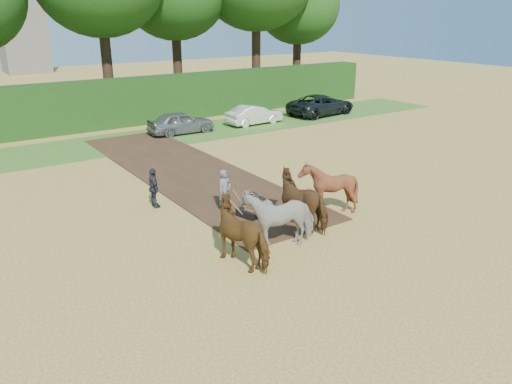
{
  "coord_description": "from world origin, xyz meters",
  "views": [
    {
      "loc": [
        -8.36,
        -13.08,
        6.96
      ],
      "look_at": [
        0.37,
        -0.33,
        1.4
      ],
      "focal_mm": 35.0,
      "sensor_mm": 36.0,
      "label": 1
    }
  ],
  "objects": [
    {
      "name": "ground",
      "position": [
        0.0,
        0.0,
        0.0
      ],
      "size": [
        120.0,
        120.0,
        0.0
      ],
      "primitive_type": "plane",
      "color": "gold",
      "rests_on": "ground"
    },
    {
      "name": "earth_strip",
      "position": [
        1.5,
        7.0,
        0.03
      ],
      "size": [
        4.5,
        17.0,
        0.05
      ],
      "primitive_type": "cube",
      "color": "#472D1C",
      "rests_on": "ground"
    },
    {
      "name": "grass_verge",
      "position": [
        0.0,
        14.0,
        0.01
      ],
      "size": [
        50.0,
        5.0,
        0.03
      ],
      "primitive_type": "cube",
      "color": "#38601E",
      "rests_on": "ground"
    },
    {
      "name": "hedgerow",
      "position": [
        0.0,
        18.5,
        1.5
      ],
      "size": [
        46.0,
        1.6,
        3.0
      ],
      "primitive_type": "cube",
      "color": "#14380F",
      "rests_on": "ground"
    },
    {
      "name": "spectator_far",
      "position": [
        -1.56,
        3.64,
        0.77
      ],
      "size": [
        0.49,
        0.94,
        1.54
      ],
      "primitive_type": "imported",
      "rotation": [
        0.0,
        0.0,
        1.44
      ],
      "color": "#21242D",
      "rests_on": "ground"
    },
    {
      "name": "plough_team",
      "position": [
        1.19,
        -1.12,
        0.95
      ],
      "size": [
        6.42,
        5.26,
        1.92
      ],
      "color": "brown",
      "rests_on": "ground"
    },
    {
      "name": "parked_cars",
      "position": [
        3.14,
        14.13,
        0.71
      ],
      "size": [
        35.84,
        3.03,
        1.47
      ],
      "color": "#ACADB2",
      "rests_on": "ground"
    }
  ]
}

